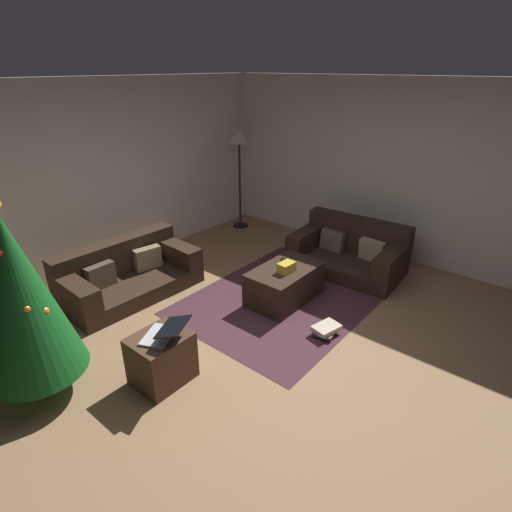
{
  "coord_description": "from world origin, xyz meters",
  "views": [
    {
      "loc": [
        -2.79,
        -2.07,
        2.73
      ],
      "look_at": [
        0.47,
        0.63,
        0.75
      ],
      "focal_mm": 28.8,
      "sensor_mm": 36.0,
      "label": 1
    }
  ],
  "objects_px": {
    "christmas_tree": "(20,296)",
    "side_table": "(162,358)",
    "book_stack": "(326,329)",
    "corner_lamp": "(239,144)",
    "laptop": "(164,332)",
    "ottoman": "(285,284)",
    "couch_right": "(350,251)",
    "couch_left": "(127,274)",
    "gift_box": "(286,267)",
    "tv_remote": "(285,261)"
  },
  "relations": [
    {
      "from": "christmas_tree",
      "to": "side_table",
      "type": "height_order",
      "value": "christmas_tree"
    },
    {
      "from": "christmas_tree",
      "to": "book_stack",
      "type": "height_order",
      "value": "christmas_tree"
    },
    {
      "from": "christmas_tree",
      "to": "corner_lamp",
      "type": "relative_size",
      "value": 1.05
    },
    {
      "from": "laptop",
      "to": "christmas_tree",
      "type": "bearing_deg",
      "value": 136.29
    },
    {
      "from": "ottoman",
      "to": "laptop",
      "type": "height_order",
      "value": "laptop"
    },
    {
      "from": "book_stack",
      "to": "side_table",
      "type": "bearing_deg",
      "value": 153.04
    },
    {
      "from": "couch_right",
      "to": "christmas_tree",
      "type": "bearing_deg",
      "value": 73.39
    },
    {
      "from": "ottoman",
      "to": "book_stack",
      "type": "relative_size",
      "value": 2.88
    },
    {
      "from": "couch_left",
      "to": "corner_lamp",
      "type": "relative_size",
      "value": 1.0
    },
    {
      "from": "gift_box",
      "to": "book_stack",
      "type": "xyz_separation_m",
      "value": [
        -0.26,
        -0.74,
        -0.44
      ]
    },
    {
      "from": "tv_remote",
      "to": "ottoman",
      "type": "bearing_deg",
      "value": -110.67
    },
    {
      "from": "christmas_tree",
      "to": "book_stack",
      "type": "distance_m",
      "value": 3.01
    },
    {
      "from": "couch_left",
      "to": "tv_remote",
      "type": "height_order",
      "value": "couch_left"
    },
    {
      "from": "book_stack",
      "to": "corner_lamp",
      "type": "distance_m",
      "value": 3.83
    },
    {
      "from": "laptop",
      "to": "side_table",
      "type": "bearing_deg",
      "value": 116.32
    },
    {
      "from": "ottoman",
      "to": "tv_remote",
      "type": "relative_size",
      "value": 6.1
    },
    {
      "from": "tv_remote",
      "to": "book_stack",
      "type": "xyz_separation_m",
      "value": [
        -0.47,
        -0.92,
        -0.39
      ]
    },
    {
      "from": "tv_remote",
      "to": "laptop",
      "type": "bearing_deg",
      "value": -143.85
    },
    {
      "from": "ottoman",
      "to": "book_stack",
      "type": "xyz_separation_m",
      "value": [
        -0.33,
        -0.81,
        -0.16
      ]
    },
    {
      "from": "couch_left",
      "to": "laptop",
      "type": "distance_m",
      "value": 1.92
    },
    {
      "from": "book_stack",
      "to": "gift_box",
      "type": "bearing_deg",
      "value": 70.83
    },
    {
      "from": "book_stack",
      "to": "corner_lamp",
      "type": "bearing_deg",
      "value": 57.06
    },
    {
      "from": "gift_box",
      "to": "christmas_tree",
      "type": "relative_size",
      "value": 0.12
    },
    {
      "from": "tv_remote",
      "to": "laptop",
      "type": "distance_m",
      "value": 2.07
    },
    {
      "from": "couch_right",
      "to": "book_stack",
      "type": "height_order",
      "value": "couch_right"
    },
    {
      "from": "ottoman",
      "to": "tv_remote",
      "type": "bearing_deg",
      "value": 37.29
    },
    {
      "from": "corner_lamp",
      "to": "book_stack",
      "type": "bearing_deg",
      "value": -122.94
    },
    {
      "from": "ottoman",
      "to": "laptop",
      "type": "distance_m",
      "value": 1.94
    },
    {
      "from": "corner_lamp",
      "to": "ottoman",
      "type": "bearing_deg",
      "value": -126.41
    },
    {
      "from": "gift_box",
      "to": "laptop",
      "type": "relative_size",
      "value": 0.43
    },
    {
      "from": "christmas_tree",
      "to": "laptop",
      "type": "height_order",
      "value": "christmas_tree"
    },
    {
      "from": "ottoman",
      "to": "couch_left",
      "type": "bearing_deg",
      "value": 124.2
    },
    {
      "from": "laptop",
      "to": "gift_box",
      "type": "bearing_deg",
      "value": -0.83
    },
    {
      "from": "gift_box",
      "to": "ottoman",
      "type": "bearing_deg",
      "value": 42.53
    },
    {
      "from": "christmas_tree",
      "to": "laptop",
      "type": "distance_m",
      "value": 1.21
    },
    {
      "from": "corner_lamp",
      "to": "side_table",
      "type": "bearing_deg",
      "value": -148.64
    },
    {
      "from": "couch_right",
      "to": "ottoman",
      "type": "height_order",
      "value": "couch_right"
    },
    {
      "from": "couch_right",
      "to": "gift_box",
      "type": "relative_size",
      "value": 7.46
    },
    {
      "from": "ottoman",
      "to": "corner_lamp",
      "type": "distance_m",
      "value": 2.99
    },
    {
      "from": "ottoman",
      "to": "laptop",
      "type": "bearing_deg",
      "value": -178.9
    },
    {
      "from": "couch_left",
      "to": "gift_box",
      "type": "bearing_deg",
      "value": 123.68
    },
    {
      "from": "christmas_tree",
      "to": "corner_lamp",
      "type": "height_order",
      "value": "christmas_tree"
    },
    {
      "from": "ottoman",
      "to": "christmas_tree",
      "type": "height_order",
      "value": "christmas_tree"
    },
    {
      "from": "tv_remote",
      "to": "christmas_tree",
      "type": "xyz_separation_m",
      "value": [
        -2.88,
        0.63,
        0.55
      ]
    },
    {
      "from": "christmas_tree",
      "to": "laptop",
      "type": "xyz_separation_m",
      "value": [
        0.81,
        -0.78,
        -0.45
      ]
    },
    {
      "from": "couch_left",
      "to": "book_stack",
      "type": "bearing_deg",
      "value": 110.34
    },
    {
      "from": "gift_box",
      "to": "tv_remote",
      "type": "relative_size",
      "value": 1.32
    },
    {
      "from": "couch_right",
      "to": "tv_remote",
      "type": "distance_m",
      "value": 1.22
    },
    {
      "from": "laptop",
      "to": "corner_lamp",
      "type": "height_order",
      "value": "corner_lamp"
    },
    {
      "from": "tv_remote",
      "to": "corner_lamp",
      "type": "bearing_deg",
      "value": 86.8
    }
  ]
}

